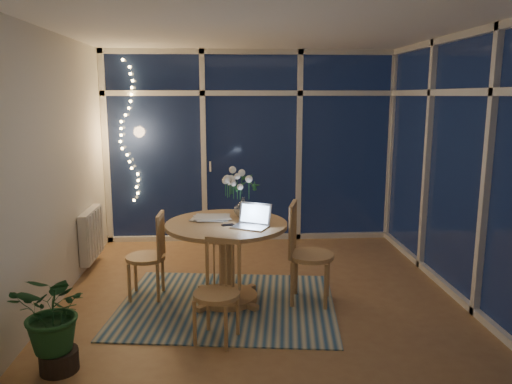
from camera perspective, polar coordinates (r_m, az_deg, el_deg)
floor at (r=5.25m, az=0.67°, el=-11.37°), size 4.00×4.00×0.00m
ceiling at (r=4.90m, az=0.74°, el=18.04°), size 4.00×4.00×0.00m
wall_back at (r=6.89m, az=-0.54°, el=5.17°), size 4.00×0.04×2.60m
wall_front at (r=2.95m, az=3.58°, el=-2.71°), size 4.00×0.04×2.60m
wall_left at (r=5.16m, az=-22.04°, el=2.41°), size 0.04×4.00×2.60m
wall_right at (r=5.44m, az=22.25°, el=2.79°), size 0.04×4.00×2.60m
window_wall_back at (r=6.85m, az=-0.52°, el=5.13°), size 4.00×0.10×2.60m
window_wall_right at (r=5.42m, az=21.87°, el=2.79°), size 0.10×4.00×2.60m
radiator at (r=6.17m, az=-18.31°, el=-4.60°), size 0.10×0.70×0.58m
fairy_lights at (r=6.87m, az=-14.47°, el=6.69°), size 0.24×0.10×1.85m
garden_patio at (r=10.10m, az=1.41°, el=-0.78°), size 12.00×6.00×0.10m
garden_fence at (r=10.41m, az=-1.55°, el=4.92°), size 11.00×0.08×1.80m
neighbour_roof at (r=13.36m, az=-0.74°, el=11.85°), size 7.00×3.00×2.20m
garden_shrubs at (r=8.40m, az=-6.49°, el=0.29°), size 0.90×0.90×0.90m
rug at (r=4.96m, az=-3.30°, el=-12.71°), size 2.25×1.89×0.01m
dining_table at (r=4.91m, az=-3.36°, el=-8.04°), size 1.31×1.31×0.80m
chair_left at (r=5.09m, az=-12.52°, el=-7.08°), size 0.43×0.43×0.88m
chair_right at (r=4.87m, az=6.29°, el=-6.95°), size 0.57×0.57×1.01m
chair_front at (r=4.14m, az=-4.57°, el=-11.32°), size 0.52×0.52×0.86m
laptop at (r=4.59m, az=-0.67°, el=-2.70°), size 0.40×0.38×0.23m
flower_vase at (r=4.99m, az=-1.46°, el=-1.70°), size 0.23×0.23×0.21m
bowl at (r=4.88m, az=0.07°, el=-3.04°), size 0.17×0.17×0.04m
newspapers at (r=4.93m, az=-5.33°, el=-3.02°), size 0.35×0.27×0.02m
phone at (r=4.70m, az=-3.24°, el=-3.77°), size 0.12×0.09×0.01m
potted_plant at (r=4.00m, az=-21.89°, el=-13.69°), size 0.64×0.59×0.76m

